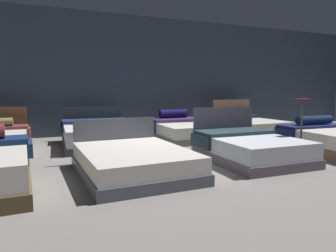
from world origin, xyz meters
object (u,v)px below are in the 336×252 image
(bed_3, at_px, (336,140))
(bed_7, at_px, (249,126))
(bed_6, at_px, (183,130))
(bed_2, at_px, (249,148))
(bed_1, at_px, (133,161))
(price_sign, at_px, (301,135))
(bed_5, at_px, (98,134))

(bed_3, xyz_separation_m, bed_7, (0.01, 2.88, -0.00))
(bed_6, distance_m, bed_7, 2.19)
(bed_2, relative_size, bed_3, 0.94)
(bed_1, bearing_deg, bed_6, 49.98)
(bed_7, bearing_deg, price_sign, -112.39)
(bed_7, bearing_deg, bed_2, -129.76)
(bed_3, bearing_deg, bed_7, 92.78)
(bed_2, height_order, bed_7, bed_7)
(bed_2, height_order, price_sign, price_sign)
(bed_2, bearing_deg, price_sign, -9.55)
(bed_1, distance_m, bed_2, 2.25)
(bed_1, distance_m, bed_7, 5.27)
(bed_5, relative_size, price_sign, 1.98)
(bed_5, bearing_deg, bed_3, -29.07)
(bed_1, distance_m, bed_3, 4.44)
(bed_3, bearing_deg, bed_5, 150.80)
(bed_2, height_order, bed_6, bed_2)
(bed_2, relative_size, bed_5, 0.88)
(bed_2, distance_m, bed_6, 2.78)
(price_sign, bearing_deg, bed_3, 6.03)
(bed_1, height_order, price_sign, price_sign)
(bed_1, relative_size, bed_6, 1.03)
(price_sign, bearing_deg, bed_5, 138.72)
(bed_1, relative_size, price_sign, 1.88)
(bed_1, distance_m, price_sign, 3.32)
(bed_1, xyz_separation_m, bed_2, (2.25, 0.04, 0.04))
(bed_1, xyz_separation_m, bed_3, (4.44, -0.04, 0.04))
(bed_7, distance_m, price_sign, 3.21)
(bed_2, bearing_deg, bed_5, 131.09)
(price_sign, bearing_deg, bed_7, 69.27)
(bed_5, distance_m, bed_7, 4.46)
(bed_6, xyz_separation_m, bed_7, (2.19, 0.02, 0.00))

